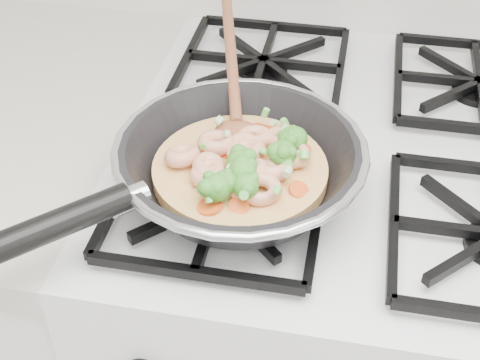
# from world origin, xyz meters

# --- Properties ---
(stove) EXTENTS (0.60, 0.60, 0.92)m
(stove) POSITION_xyz_m (0.00, 1.70, 0.46)
(stove) COLOR silver
(stove) RESTS_ON ground
(skillet) EXTENTS (0.38, 0.56, 0.09)m
(skillet) POSITION_xyz_m (-0.13, 1.57, 0.96)
(skillet) COLOR black
(skillet) RESTS_ON stove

